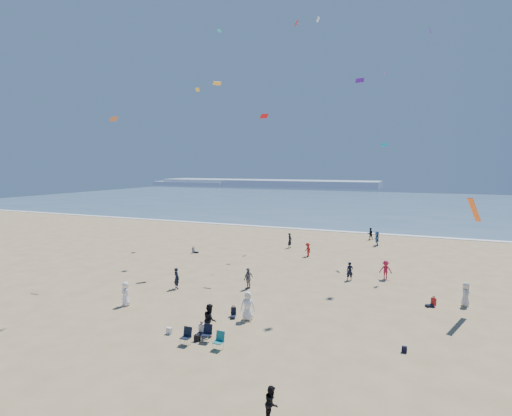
% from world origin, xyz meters
% --- Properties ---
extents(ground, '(220.00, 220.00, 0.00)m').
position_xyz_m(ground, '(0.00, 0.00, 0.00)').
color(ground, tan).
rests_on(ground, ground).
extents(ocean, '(220.00, 100.00, 0.06)m').
position_xyz_m(ocean, '(0.00, 95.00, 0.03)').
color(ocean, '#476B84').
rests_on(ocean, ground).
extents(surf_line, '(220.00, 1.20, 0.08)m').
position_xyz_m(surf_line, '(0.00, 45.00, 0.04)').
color(surf_line, white).
rests_on(surf_line, ground).
extents(headland_far, '(110.00, 20.00, 3.20)m').
position_xyz_m(headland_far, '(-60.00, 170.00, 1.60)').
color(headland_far, '#7A8EA8').
rests_on(headland_far, ground).
extents(headland_near, '(40.00, 14.00, 2.00)m').
position_xyz_m(headland_near, '(-100.00, 165.00, 1.00)').
color(headland_near, '#7A8EA8').
rests_on(headland_near, ground).
extents(standing_flyers, '(23.71, 43.31, 1.95)m').
position_xyz_m(standing_flyers, '(3.54, 18.36, 0.89)').
color(standing_flyers, white).
rests_on(standing_flyers, ground).
extents(seated_group, '(26.66, 30.56, 0.84)m').
position_xyz_m(seated_group, '(1.68, 8.22, 0.42)').
color(seated_group, silver).
rests_on(seated_group, ground).
extents(chair_cluster, '(2.62, 1.43, 1.00)m').
position_xyz_m(chair_cluster, '(1.15, 2.22, 0.50)').
color(chair_cluster, black).
rests_on(chair_cluster, ground).
extents(white_tote, '(0.35, 0.20, 0.40)m').
position_xyz_m(white_tote, '(-1.58, 2.82, 0.20)').
color(white_tote, silver).
rests_on(white_tote, ground).
extents(black_backpack, '(0.30, 0.22, 0.38)m').
position_xyz_m(black_backpack, '(0.50, 2.59, 0.19)').
color(black_backpack, black).
rests_on(black_backpack, ground).
extents(navy_bag, '(0.28, 0.18, 0.34)m').
position_xyz_m(navy_bag, '(11.79, 5.76, 0.17)').
color(navy_bag, black).
rests_on(navy_bag, ground).
extents(kites_aloft, '(40.40, 40.62, 26.87)m').
position_xyz_m(kites_aloft, '(10.21, 14.80, 15.01)').
color(kites_aloft, red).
rests_on(kites_aloft, ground).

